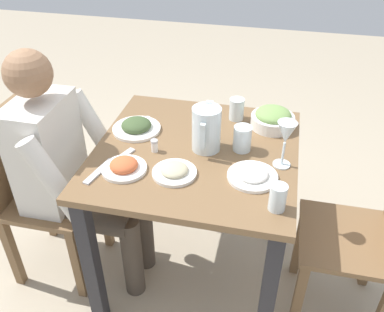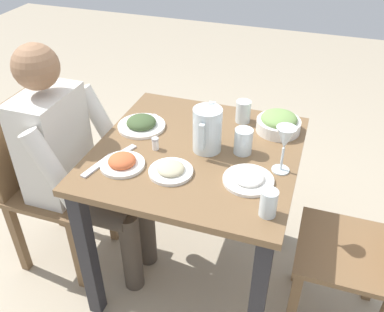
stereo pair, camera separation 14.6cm
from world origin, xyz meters
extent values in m
plane|color=tan|center=(0.00, 0.00, 0.00)|extent=(8.00, 8.00, 0.00)
cube|color=brown|center=(0.00, 0.00, 0.74)|extent=(0.84, 0.84, 0.03)
cube|color=#232328|center=(-0.37, -0.37, 0.36)|extent=(0.06, 0.06, 0.72)
cube|color=#232328|center=(0.37, -0.37, 0.36)|extent=(0.06, 0.06, 0.72)
cube|color=#232328|center=(-0.37, 0.37, 0.36)|extent=(0.06, 0.06, 0.72)
cube|color=#232328|center=(0.37, 0.37, 0.36)|extent=(0.06, 0.06, 0.72)
cube|color=brown|center=(-0.07, -0.84, 0.22)|extent=(0.04, 0.04, 0.43)
cube|color=brown|center=(0.27, -0.84, 0.22)|extent=(0.04, 0.04, 0.43)
cube|color=brown|center=(-0.07, -0.50, 0.22)|extent=(0.04, 0.04, 0.43)
cube|color=brown|center=(0.27, -0.50, 0.22)|extent=(0.04, 0.04, 0.43)
cube|color=brown|center=(0.10, -0.67, 0.45)|extent=(0.40, 0.40, 0.03)
cube|color=brown|center=(0.10, -0.85, 0.67)|extent=(0.38, 0.04, 0.42)
cube|color=brown|center=(-0.10, 0.84, 0.22)|extent=(0.04, 0.04, 0.43)
cube|color=brown|center=(0.24, 0.50, 0.22)|extent=(0.04, 0.04, 0.43)
cube|color=brown|center=(-0.10, 0.50, 0.22)|extent=(0.04, 0.04, 0.43)
cube|color=brown|center=(0.07, 0.67, 0.45)|extent=(0.40, 0.40, 0.03)
cube|color=silver|center=(0.10, -0.64, 0.71)|extent=(0.32, 0.20, 0.50)
sphere|color=#936B4C|center=(0.10, -0.64, 1.08)|extent=(0.19, 0.19, 0.19)
cylinder|color=#473D33|center=(0.01, -0.45, 0.43)|extent=(0.11, 0.38, 0.11)
cylinder|color=#473D33|center=(0.01, -0.26, 0.23)|extent=(0.10, 0.10, 0.46)
cylinder|color=silver|center=(-0.10, -0.50, 0.73)|extent=(0.08, 0.23, 0.37)
cylinder|color=#473D33|center=(0.18, -0.45, 0.43)|extent=(0.11, 0.38, 0.11)
cylinder|color=#473D33|center=(0.18, -0.26, 0.23)|extent=(0.10, 0.10, 0.46)
cylinder|color=silver|center=(0.30, -0.50, 0.73)|extent=(0.08, 0.23, 0.37)
cylinder|color=silver|center=(-0.02, 0.04, 0.85)|extent=(0.12, 0.12, 0.19)
cube|color=silver|center=(0.06, 0.04, 0.86)|extent=(0.02, 0.02, 0.11)
cube|color=silver|center=(-0.07, 0.04, 0.93)|extent=(0.04, 0.03, 0.02)
cylinder|color=white|center=(-0.26, 0.30, 0.78)|extent=(0.20, 0.20, 0.05)
ellipsoid|color=#759951|center=(-0.26, 0.30, 0.82)|extent=(0.16, 0.16, 0.06)
cylinder|color=white|center=(0.18, -0.04, 0.76)|extent=(0.17, 0.17, 0.01)
ellipsoid|color=#B7AD89|center=(0.18, -0.04, 0.78)|extent=(0.11, 0.11, 0.04)
cylinder|color=white|center=(-0.09, -0.29, 0.76)|extent=(0.22, 0.22, 0.01)
ellipsoid|color=#3D512D|center=(-0.09, -0.29, 0.78)|extent=(0.13, 0.13, 0.05)
cylinder|color=white|center=(0.14, 0.25, 0.76)|extent=(0.19, 0.19, 0.01)
ellipsoid|color=white|center=(0.14, 0.25, 0.78)|extent=(0.12, 0.12, 0.03)
cylinder|color=white|center=(0.20, -0.24, 0.76)|extent=(0.18, 0.18, 0.01)
ellipsoid|color=#CC5B33|center=(0.20, -0.24, 0.78)|extent=(0.11, 0.11, 0.05)
cylinder|color=silver|center=(-0.04, 0.19, 0.81)|extent=(0.08, 0.08, 0.11)
cylinder|color=silver|center=(0.30, 0.35, 0.81)|extent=(0.06, 0.06, 0.10)
cylinder|color=silver|center=(-0.30, 0.13, 0.81)|extent=(0.07, 0.07, 0.10)
cylinder|color=silver|center=(0.03, 0.36, 0.76)|extent=(0.07, 0.07, 0.01)
cylinder|color=silver|center=(0.03, 0.36, 0.81)|extent=(0.01, 0.01, 0.10)
cone|color=silver|center=(0.03, 0.36, 0.91)|extent=(0.08, 0.08, 0.09)
cylinder|color=white|center=(0.05, -0.17, 0.78)|extent=(0.03, 0.03, 0.04)
cylinder|color=#B2B2B7|center=(0.05, -0.17, 0.80)|extent=(0.03, 0.03, 0.01)
cube|color=silver|center=(0.24, -0.34, 0.76)|extent=(0.17, 0.06, 0.01)
cube|color=silver|center=(-0.12, -0.29, 0.76)|extent=(0.19, 0.04, 0.01)
cube|color=silver|center=(0.14, -0.29, 0.76)|extent=(0.17, 0.09, 0.01)
camera|label=1|loc=(1.42, 0.31, 1.74)|focal=39.09mm
camera|label=2|loc=(1.38, 0.45, 1.74)|focal=39.09mm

